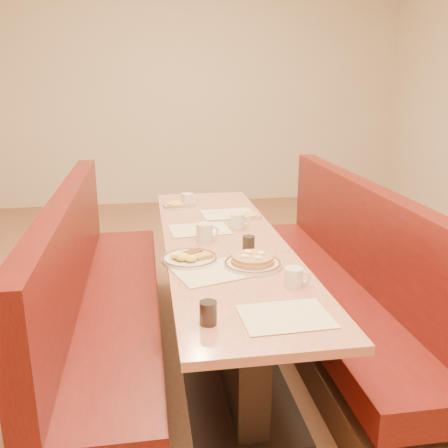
{
  "coord_description": "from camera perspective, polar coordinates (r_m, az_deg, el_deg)",
  "views": [
    {
      "loc": [
        -0.44,
        -2.74,
        1.68
      ],
      "look_at": [
        0.0,
        0.02,
        0.85
      ],
      "focal_mm": 40.0,
      "sensor_mm": 36.0,
      "label": 1
    }
  ],
  "objects": [
    {
      "name": "ground",
      "position": [
        3.24,
        0.05,
        -14.64
      ],
      "size": [
        8.0,
        8.0,
        0.0
      ],
      "primitive_type": "plane",
      "color": "#9E6647",
      "rests_on": "ground"
    },
    {
      "name": "room_envelope",
      "position": [
        2.78,
        0.06,
        21.76
      ],
      "size": [
        6.04,
        8.04,
        2.82
      ],
      "color": "beige",
      "rests_on": "ground"
    },
    {
      "name": "diner_table",
      "position": [
        3.06,
        0.05,
        -8.65
      ],
      "size": [
        0.7,
        2.5,
        0.75
      ],
      "color": "black",
      "rests_on": "ground"
    },
    {
      "name": "booth_left",
      "position": [
        3.05,
        -13.84,
        -9.55
      ],
      "size": [
        0.55,
        2.5,
        1.05
      ],
      "color": "#4C3326",
      "rests_on": "ground"
    },
    {
      "name": "booth_right",
      "position": [
        3.26,
        13.01,
        -7.77
      ],
      "size": [
        0.55,
        2.5,
        1.05
      ],
      "color": "#4C3326",
      "rests_on": "ground"
    },
    {
      "name": "placemat_near_left",
      "position": [
        2.48,
        -1.01,
        -5.4
      ],
      "size": [
        0.46,
        0.39,
        0.0
      ],
      "primitive_type": "cube",
      "rotation": [
        0.0,
        0.0,
        0.3
      ],
      "color": "beige",
      "rests_on": "diner_table"
    },
    {
      "name": "placemat_near_right",
      "position": [
        2.05,
        7.03,
        -10.42
      ],
      "size": [
        0.37,
        0.28,
        0.0
      ],
      "primitive_type": "cube",
      "rotation": [
        0.0,
        0.0,
        0.04
      ],
      "color": "beige",
      "rests_on": "diner_table"
    },
    {
      "name": "placemat_far_left",
      "position": [
        3.14,
        -2.81,
        -0.61
      ],
      "size": [
        0.39,
        0.3,
        0.0
      ],
      "primitive_type": "cube",
      "rotation": [
        0.0,
        0.0,
        0.08
      ],
      "color": "beige",
      "rests_on": "diner_table"
    },
    {
      "name": "placemat_far_right",
      "position": [
        3.49,
        0.51,
        1.18
      ],
      "size": [
        0.38,
        0.3,
        0.0
      ],
      "primitive_type": "cube",
      "rotation": [
        0.0,
        0.0,
        0.07
      ],
      "color": "beige",
      "rests_on": "diner_table"
    },
    {
      "name": "pancake_plate",
      "position": [
        2.55,
        3.3,
        -4.34
      ],
      "size": [
        0.3,
        0.3,
        0.07
      ],
      "rotation": [
        0.0,
        0.0,
        -0.12
      ],
      "color": "silver",
      "rests_on": "diner_table"
    },
    {
      "name": "eggs_plate",
      "position": [
        2.62,
        -3.99,
        -3.9
      ],
      "size": [
        0.29,
        0.29,
        0.06
      ],
      "rotation": [
        0.0,
        0.0,
        0.39
      ],
      "color": "silver",
      "rests_on": "diner_table"
    },
    {
      "name": "extra_plate_mid",
      "position": [
        3.4,
        2.75,
        0.92
      ],
      "size": [
        0.19,
        0.19,
        0.04
      ],
      "rotation": [
        0.0,
        0.0,
        0.29
      ],
      "color": "silver",
      "rests_on": "diner_table"
    },
    {
      "name": "extra_plate_far",
      "position": [
        3.7,
        -5.45,
        2.17
      ],
      "size": [
        0.2,
        0.2,
        0.04
      ],
      "rotation": [
        0.0,
        0.0,
        -0.3
      ],
      "color": "silver",
      "rests_on": "diner_table"
    },
    {
      "name": "coffee_mug_a",
      "position": [
        2.32,
        8.06,
        -6.02
      ],
      "size": [
        0.12,
        0.08,
        0.09
      ],
      "rotation": [
        0.0,
        0.0,
        -0.2
      ],
      "color": "silver",
      "rests_on": "diner_table"
    },
    {
      "name": "coffee_mug_b",
      "position": [
        2.92,
        -2.18,
        -0.88
      ],
      "size": [
        0.14,
        0.1,
        0.1
      ],
      "rotation": [
        0.0,
        0.0,
        0.11
      ],
      "color": "silver",
      "rests_on": "diner_table"
    },
    {
      "name": "coffee_mug_c",
      "position": [
        3.16,
        1.6,
        0.38
      ],
      "size": [
        0.12,
        0.09,
        0.09
      ],
      "rotation": [
        0.0,
        0.0,
        -0.06
      ],
      "color": "silver",
      "rests_on": "diner_table"
    },
    {
      "name": "coffee_mug_d",
      "position": [
        3.71,
        -4.16,
        2.8
      ],
      "size": [
        0.12,
        0.09,
        0.09
      ],
      "rotation": [
        0.0,
        0.0,
        -0.1
      ],
      "color": "silver",
      "rests_on": "diner_table"
    },
    {
      "name": "soda_tumbler_near",
      "position": [
        1.97,
        -1.81,
        -10.14
      ],
      "size": [
        0.07,
        0.07,
        0.1
      ],
      "color": "black",
      "rests_on": "diner_table"
    },
    {
      "name": "soda_tumbler_mid",
      "position": [
        2.73,
        2.82,
        -2.32
      ],
      "size": [
        0.07,
        0.07,
        0.09
      ],
      "color": "black",
      "rests_on": "diner_table"
    }
  ]
}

